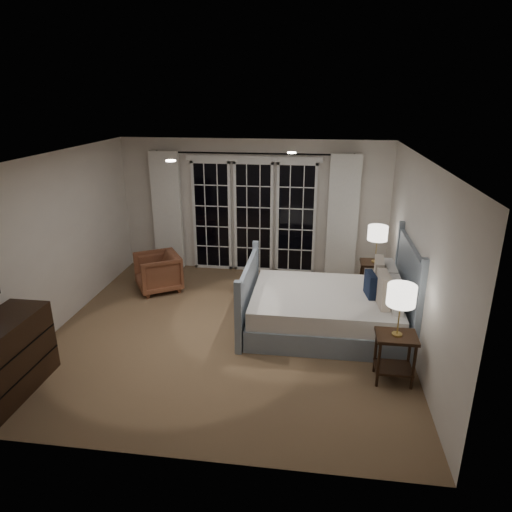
# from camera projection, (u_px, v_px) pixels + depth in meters

# --- Properties ---
(floor) EXTENTS (5.00, 5.00, 0.00)m
(floor) POSITION_uv_depth(u_px,v_px,m) (230.00, 330.00, 6.64)
(floor) COLOR brown
(floor) RESTS_ON ground
(ceiling) EXTENTS (5.00, 5.00, 0.00)m
(ceiling) POSITION_uv_depth(u_px,v_px,m) (226.00, 157.00, 5.80)
(ceiling) COLOR silver
(ceiling) RESTS_ON wall_back
(wall_left) EXTENTS (0.02, 5.00, 2.50)m
(wall_left) POSITION_uv_depth(u_px,v_px,m) (57.00, 242.00, 6.54)
(wall_left) COLOR beige
(wall_left) RESTS_ON floor
(wall_right) EXTENTS (0.02, 5.00, 2.50)m
(wall_right) POSITION_uv_depth(u_px,v_px,m) (417.00, 258.00, 5.90)
(wall_right) COLOR beige
(wall_right) RESTS_ON floor
(wall_back) EXTENTS (5.00, 0.02, 2.50)m
(wall_back) POSITION_uv_depth(u_px,v_px,m) (254.00, 207.00, 8.56)
(wall_back) COLOR beige
(wall_back) RESTS_ON floor
(wall_front) EXTENTS (5.00, 0.02, 2.50)m
(wall_front) POSITION_uv_depth(u_px,v_px,m) (172.00, 343.00, 3.89)
(wall_front) COLOR beige
(wall_front) RESTS_ON floor
(french_doors) EXTENTS (2.50, 0.04, 2.20)m
(french_doors) POSITION_uv_depth(u_px,v_px,m) (253.00, 216.00, 8.57)
(french_doors) COLOR black
(french_doors) RESTS_ON wall_back
(curtain_rod) EXTENTS (3.50, 0.03, 0.03)m
(curtain_rod) POSITION_uv_depth(u_px,v_px,m) (253.00, 153.00, 8.13)
(curtain_rod) COLOR black
(curtain_rod) RESTS_ON wall_back
(curtain_left) EXTENTS (0.55, 0.10, 2.25)m
(curtain_left) POSITION_uv_depth(u_px,v_px,m) (167.00, 211.00, 8.69)
(curtain_left) COLOR white
(curtain_left) RESTS_ON curtain_rod
(curtain_right) EXTENTS (0.55, 0.10, 2.25)m
(curtain_right) POSITION_uv_depth(u_px,v_px,m) (343.00, 217.00, 8.27)
(curtain_right) COLOR white
(curtain_right) RESTS_ON curtain_rod
(downlight_a) EXTENTS (0.12, 0.12, 0.01)m
(downlight_a) POSITION_uv_depth(u_px,v_px,m) (292.00, 153.00, 6.26)
(downlight_a) COLOR white
(downlight_a) RESTS_ON ceiling
(downlight_b) EXTENTS (0.12, 0.12, 0.01)m
(downlight_b) POSITION_uv_depth(u_px,v_px,m) (171.00, 161.00, 5.51)
(downlight_b) COLOR white
(downlight_b) RESTS_ON ceiling
(bed) EXTENTS (2.30, 1.65, 1.34)m
(bed) POSITION_uv_depth(u_px,v_px,m) (329.00, 308.00, 6.58)
(bed) COLOR gray
(bed) RESTS_ON floor
(nightstand_left) EXTENTS (0.47, 0.38, 0.61)m
(nightstand_left) POSITION_uv_depth(u_px,v_px,m) (395.00, 351.00, 5.36)
(nightstand_left) COLOR black
(nightstand_left) RESTS_ON floor
(nightstand_right) EXTENTS (0.47, 0.38, 0.62)m
(nightstand_right) POSITION_uv_depth(u_px,v_px,m) (374.00, 274.00, 7.64)
(nightstand_right) COLOR black
(nightstand_right) RESTS_ON floor
(lamp_left) EXTENTS (0.33, 0.33, 0.63)m
(lamp_left) POSITION_uv_depth(u_px,v_px,m) (401.00, 296.00, 5.12)
(lamp_left) COLOR tan
(lamp_left) RESTS_ON nightstand_left
(lamp_right) EXTENTS (0.32, 0.32, 0.62)m
(lamp_right) POSITION_uv_depth(u_px,v_px,m) (378.00, 233.00, 7.41)
(lamp_right) COLOR tan
(lamp_right) RESTS_ON nightstand_right
(armchair) EXTENTS (0.99, 0.98, 0.66)m
(armchair) POSITION_uv_depth(u_px,v_px,m) (158.00, 272.00, 7.92)
(armchair) COLOR brown
(armchair) RESTS_ON floor
(dresser) EXTENTS (0.54, 1.26, 0.89)m
(dresser) POSITION_uv_depth(u_px,v_px,m) (3.00, 360.00, 5.10)
(dresser) COLOR black
(dresser) RESTS_ON floor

